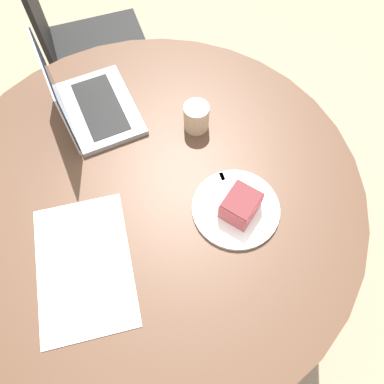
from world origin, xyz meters
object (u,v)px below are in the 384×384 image
at_px(chair, 80,43).
at_px(coffee_glass, 196,117).
at_px(laptop, 88,103).
at_px(plate, 236,209).

distance_m(chair, coffee_glass, 0.84).
bearing_deg(laptop, chair, 172.38).
bearing_deg(coffee_glass, laptop, 60.88).
bearing_deg(chair, laptop, -2.03).
bearing_deg(chair, coffee_glass, 20.16).
height_order(coffee_glass, laptop, laptop).
bearing_deg(coffee_glass, chair, 18.45).
relative_size(chair, coffee_glass, 11.33).
distance_m(coffee_glass, laptop, 0.33).
height_order(plate, laptop, laptop).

